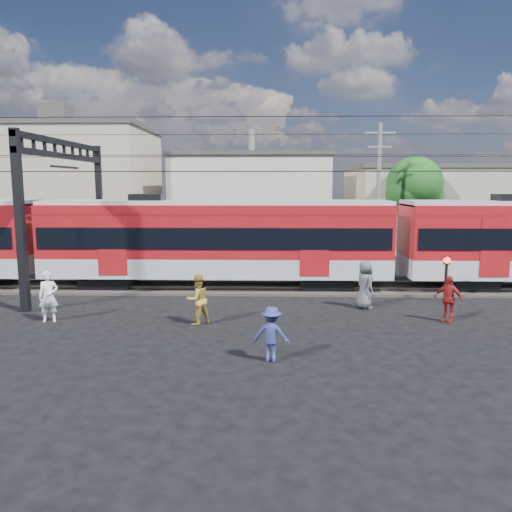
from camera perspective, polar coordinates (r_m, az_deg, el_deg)
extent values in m
plane|color=black|center=(16.01, 3.31, -9.73)|extent=(120.00, 120.00, 0.00)
cube|color=#2D2823|center=(23.74, 2.73, -3.61)|extent=(70.00, 3.40, 0.12)
cube|color=#59544C|center=(22.98, 2.77, -3.70)|extent=(70.00, 0.12, 0.12)
cube|color=#59544C|center=(24.45, 2.69, -2.97)|extent=(70.00, 0.12, 0.12)
cube|color=black|center=(24.86, -16.32, -2.71)|extent=(2.40, 2.20, 0.70)
cube|color=black|center=(23.82, 7.87, -2.93)|extent=(2.40, 2.20, 0.70)
cube|color=#A5A8AD|center=(23.66, -4.52, -0.98)|extent=(16.00, 3.00, 0.90)
cube|color=maroon|center=(23.45, -4.56, 3.00)|extent=(16.00, 3.00, 2.40)
cube|color=black|center=(23.48, -4.56, 2.39)|extent=(15.68, 3.08, 0.95)
cube|color=#A5A8AD|center=(23.37, -4.60, 6.05)|extent=(16.00, 2.60, 0.25)
cube|color=black|center=(25.39, 22.76, -2.80)|extent=(2.40, 2.20, 0.70)
cube|color=black|center=(21.04, -25.35, 3.54)|extent=(0.30, 0.30, 7.00)
cube|color=black|center=(29.34, -17.42, 5.08)|extent=(0.30, 0.30, 7.00)
cube|color=black|center=(25.16, -21.13, 11.96)|extent=(0.25, 9.30, 0.25)
cube|color=black|center=(25.12, -21.05, 10.60)|extent=(0.25, 9.30, 0.25)
cylinder|color=black|center=(22.53, 2.86, 9.68)|extent=(70.00, 0.03, 0.03)
cylinder|color=black|center=(23.93, 2.78, 9.59)|extent=(70.00, 0.03, 0.03)
cylinder|color=black|center=(22.56, 2.87, 11.45)|extent=(70.00, 0.03, 0.03)
cylinder|color=black|center=(23.96, 2.79, 11.27)|extent=(70.00, 0.03, 0.03)
cylinder|color=black|center=(19.89, 3.09, 15.64)|extent=(70.00, 0.03, 0.03)
cylinder|color=black|center=(26.85, 2.68, 13.73)|extent=(70.00, 0.03, 0.03)
cube|color=tan|center=(42.55, -21.44, 7.11)|extent=(14.00, 10.00, 9.00)
cube|color=#3F3D3A|center=(42.76, -21.78, 13.35)|extent=(14.28, 10.20, 0.30)
cube|color=beige|center=(42.27, -0.49, 6.32)|extent=(12.00, 12.00, 7.00)
cube|color=#3F3D3A|center=(42.30, -0.50, 11.27)|extent=(12.24, 12.24, 0.30)
cube|color=tan|center=(41.86, 21.90, 5.02)|extent=(16.00, 10.00, 6.00)
cube|color=#3F3D3A|center=(41.83, 22.13, 9.33)|extent=(16.32, 10.20, 0.30)
cylinder|color=slate|center=(30.92, 13.78, 6.75)|extent=(0.24, 0.24, 8.50)
cube|color=slate|center=(31.05, 14.02, 13.50)|extent=(1.80, 0.12, 0.12)
cube|color=slate|center=(30.99, 13.96, 12.03)|extent=(1.40, 0.12, 0.12)
cylinder|color=#382619|center=(34.68, 17.46, 2.96)|extent=(0.36, 0.36, 3.92)
sphere|color=#194213|center=(34.55, 17.67, 7.82)|extent=(3.64, 3.64, 3.64)
sphere|color=#194213|center=(35.02, 18.44, 6.64)|extent=(2.80, 2.80, 2.80)
imported|color=white|center=(19.48, -22.63, -4.30)|extent=(0.76, 0.60, 1.84)
imported|color=#B49738|center=(17.76, -6.68, -4.95)|extent=(1.11, 1.07, 1.80)
imported|color=navy|center=(14.08, 1.78, -8.93)|extent=(1.12, 0.79, 1.57)
imported|color=maroon|center=(19.24, 21.10, -4.59)|extent=(1.03, 0.94, 1.69)
imported|color=#4D4D53|center=(20.33, 12.34, -3.22)|extent=(0.94, 1.11, 1.92)
cylinder|color=black|center=(22.29, 20.87, -2.67)|extent=(0.12, 0.12, 1.85)
sphere|color=#FF140C|center=(22.15, 20.98, -0.44)|extent=(0.29, 0.29, 0.29)
cube|color=black|center=(22.15, 20.98, -0.44)|extent=(0.26, 0.06, 0.36)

